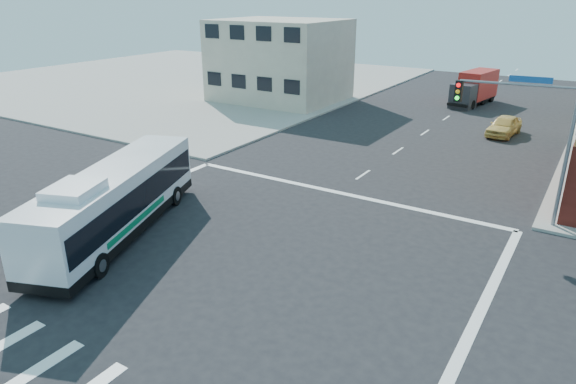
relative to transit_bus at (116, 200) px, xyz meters
The scene contains 7 objects.
ground 6.43m from the transit_bus, ahead, with size 120.00×120.00×0.00m, color black.
sidewalk_nw 45.80m from the transit_bus, 129.03° to the left, with size 50.00×50.00×0.15m, color #99978E.
building_west 32.49m from the transit_bus, 109.54° to the left, with size 12.06×10.06×8.00m.
signal_mast_ne 19.20m from the transit_bus, 36.23° to the left, with size 7.91×1.13×8.07m.
transit_bus is the anchor object (origin of this frame).
box_truck 39.54m from the transit_bus, 80.27° to the left, with size 3.19×7.41×3.23m.
parked_car 30.35m from the transit_bus, 67.46° to the left, with size 1.80×4.48×1.53m, color #DFBB5D.
Camera 1 is at (11.83, -14.69, 10.47)m, focal length 32.00 mm.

